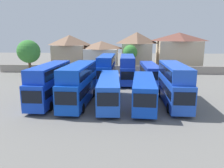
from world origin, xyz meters
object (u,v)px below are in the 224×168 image
object	(u,v)px
house_terrace_centre	(101,55)
bus_3	(109,89)
bus_7	(107,67)
house_terrace_far_right	(178,51)
bus_6	(81,72)
bus_8	(127,67)
house_terrace_right	(137,51)
house_terrace_left	(70,52)
bus_2	(79,82)
tree_behind_wall	(29,52)
bus_1	(50,81)
bus_5	(174,82)
bus_4	(144,90)
bus_9	(150,72)
tree_left_of_lot	(130,52)

from	to	relation	value
house_terrace_centre	bus_3	bearing A→B (deg)	-81.62
bus_7	house_terrace_far_right	distance (m)	23.55
bus_6	bus_8	world-z (taller)	bus_8
house_terrace_centre	house_terrace_right	size ratio (longest dim) A/B	0.92
bus_6	house_terrace_left	xyz separation A→B (m)	(-6.68, 17.86, 2.53)
bus_2	bus_7	distance (m)	14.30
house_terrace_left	house_terrace_right	bearing A→B (deg)	-1.99
house_terrace_right	tree_behind_wall	xyz separation A→B (m)	(-23.83, -9.92, 0.27)
bus_6	house_terrace_far_right	distance (m)	27.59
bus_1	bus_5	xyz separation A→B (m)	(15.46, 0.02, 0.09)
bus_4	bus_7	bearing A→B (deg)	-154.62
bus_1	bus_9	world-z (taller)	bus_1
house_terrace_right	bus_2	bearing A→B (deg)	-105.15
house_terrace_centre	bus_9	bearing A→B (deg)	-57.52
tree_left_of_lot	bus_7	bearing A→B (deg)	-110.47
bus_5	bus_1	bearing A→B (deg)	-89.69
bus_3	house_terrace_far_right	xyz separation A→B (m)	(15.04, 30.49, 2.80)
house_terrace_right	bus_9	bearing A→B (deg)	-83.80
bus_5	house_terrace_far_right	distance (m)	31.02
bus_1	bus_2	world-z (taller)	bus_2
bus_7	house_terrace_far_right	xyz separation A→B (m)	(16.65, 16.53, 1.98)
bus_4	bus_2	bearing A→B (deg)	-88.02
tree_left_of_lot	bus_2	bearing A→B (deg)	-104.20
bus_8	house_terrace_centre	size ratio (longest dim) A/B	1.30
house_terrace_left	tree_behind_wall	bearing A→B (deg)	-121.27
bus_1	bus_5	size ratio (longest dim) A/B	1.04
bus_2	tree_behind_wall	world-z (taller)	tree_behind_wall
bus_1	bus_8	xyz separation A→B (m)	(9.77, 13.54, 0.02)
bus_4	bus_8	world-z (taller)	bus_8
house_terrace_centre	house_terrace_far_right	xyz separation A→B (m)	(19.59, -0.41, 1.08)
bus_9	house_terrace_left	size ratio (longest dim) A/B	1.34
bus_6	bus_8	size ratio (longest dim) A/B	1.00
bus_4	bus_9	distance (m)	14.29
bus_3	tree_left_of_lot	world-z (taller)	tree_left_of_lot
bus_6	tree_behind_wall	distance (m)	15.32
bus_7	house_terrace_centre	bearing A→B (deg)	-169.91
bus_4	bus_9	xyz separation A→B (m)	(2.12, 14.13, -0.00)
bus_5	house_terrace_far_right	xyz separation A→B (m)	(7.13, 30.13, 1.93)
bus_7	bus_5	bearing A→B (deg)	35.26
bus_9	tree_left_of_lot	xyz separation A→B (m)	(-3.46, 12.20, 2.73)
house_terrace_right	house_terrace_far_right	size ratio (longest dim) A/B	0.88
bus_5	bus_9	bearing A→B (deg)	-173.07
bus_9	tree_behind_wall	distance (m)	26.69
bus_7	house_terrace_centre	size ratio (longest dim) A/B	1.32
bus_1	house_terrace_left	distance (m)	31.18
bus_4	bus_6	distance (m)	17.06
bus_5	bus_3	bearing A→B (deg)	-87.16
bus_8	tree_behind_wall	world-z (taller)	tree_behind_wall
bus_4	bus_8	bearing A→B (deg)	-168.81
bus_7	house_terrace_far_right	world-z (taller)	house_terrace_far_right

